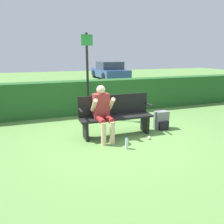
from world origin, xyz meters
name	(u,v)px	position (x,y,z in m)	size (l,w,h in m)	color
ground_plane	(117,135)	(0.00, 0.00, 0.00)	(40.00, 40.00, 0.00)	#5B8942
hedge_back	(92,97)	(0.00, 2.23, 0.53)	(12.00, 0.53, 1.05)	#235623
park_bench	(116,115)	(0.00, 0.07, 0.49)	(1.73, 0.41, 0.95)	black
person_seated	(103,110)	(-0.36, -0.09, 0.66)	(0.49, 0.65, 1.20)	#993333
backpack	(162,121)	(1.25, 0.05, 0.22)	(0.35, 0.26, 0.46)	slate
water_bottle	(127,144)	(-0.08, -0.79, 0.11)	(0.06, 0.06, 0.24)	silver
signpost	(88,72)	(-0.30, 1.54, 1.37)	(0.32, 0.09, 2.43)	black
parked_car	(110,71)	(3.73, 11.42, 0.61)	(1.98, 4.07, 1.30)	#2D4784
litter_crumple	(149,138)	(0.61, -0.49, 0.04)	(0.07, 0.07, 0.07)	silver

